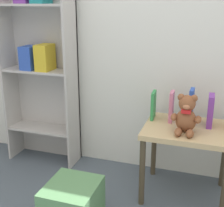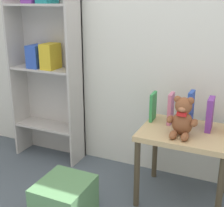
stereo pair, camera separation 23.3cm
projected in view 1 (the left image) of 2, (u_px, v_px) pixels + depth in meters
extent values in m
cube|color=silver|center=(154.00, 17.00, 2.33)|extent=(4.80, 0.06, 2.50)
cube|color=#BCB7B2|center=(9.00, 68.00, 2.68)|extent=(0.02, 0.24, 1.63)
cube|color=#BCB7B2|center=(71.00, 73.00, 2.50)|extent=(0.02, 0.24, 1.63)
cube|color=#BCB7B2|center=(46.00, 68.00, 2.69)|extent=(0.61, 0.02, 1.63)
cube|color=#BCB7B2|center=(43.00, 128.00, 2.75)|extent=(0.57, 0.22, 0.02)
cube|color=#BCB7B2|center=(39.00, 70.00, 2.59)|extent=(0.57, 0.22, 0.02)
cube|color=#BCB7B2|center=(34.00, 5.00, 2.43)|extent=(0.57, 0.22, 0.02)
cube|color=#2D51B7|center=(30.00, 58.00, 2.57)|extent=(0.11, 0.17, 0.19)
cube|color=gold|center=(45.00, 57.00, 2.52)|extent=(0.11, 0.17, 0.21)
cube|color=tan|center=(188.00, 130.00, 2.15)|extent=(0.60, 0.48, 0.04)
cylinder|color=#453A29|center=(142.00, 172.00, 2.13)|extent=(0.04, 0.04, 0.50)
cylinder|color=#453A29|center=(154.00, 147.00, 2.51)|extent=(0.04, 0.04, 0.50)
cylinder|color=#453A29|center=(224.00, 157.00, 2.34)|extent=(0.04, 0.04, 0.50)
ellipsoid|color=brown|center=(186.00, 120.00, 2.06)|extent=(0.14, 0.10, 0.16)
sphere|color=brown|center=(187.00, 103.00, 2.02)|extent=(0.11, 0.11, 0.11)
sphere|color=brown|center=(181.00, 97.00, 2.02)|extent=(0.05, 0.05, 0.05)
sphere|color=brown|center=(194.00, 98.00, 1.99)|extent=(0.05, 0.05, 0.05)
ellipsoid|color=#B56E48|center=(186.00, 107.00, 1.98)|extent=(0.05, 0.03, 0.03)
ellipsoid|color=brown|center=(174.00, 117.00, 2.06)|extent=(0.04, 0.09, 0.04)
ellipsoid|color=brown|center=(198.00, 120.00, 2.02)|extent=(0.04, 0.09, 0.04)
ellipsoid|color=brown|center=(178.00, 132.00, 2.01)|extent=(0.05, 0.10, 0.05)
ellipsoid|color=brown|center=(190.00, 133.00, 1.99)|extent=(0.05, 0.10, 0.05)
cube|color=red|center=(186.00, 112.00, 1.99)|extent=(0.06, 0.02, 0.02)
cube|color=#33934C|center=(153.00, 105.00, 2.29)|extent=(0.03, 0.13, 0.20)
cube|color=#D17093|center=(171.00, 107.00, 2.23)|extent=(0.03, 0.11, 0.22)
cube|color=#2D51B7|center=(191.00, 106.00, 2.20)|extent=(0.03, 0.11, 0.25)
cube|color=purple|center=(210.00, 111.00, 2.14)|extent=(0.04, 0.13, 0.22)
cube|color=#568956|center=(72.00, 203.00, 1.99)|extent=(0.32, 0.35, 0.27)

